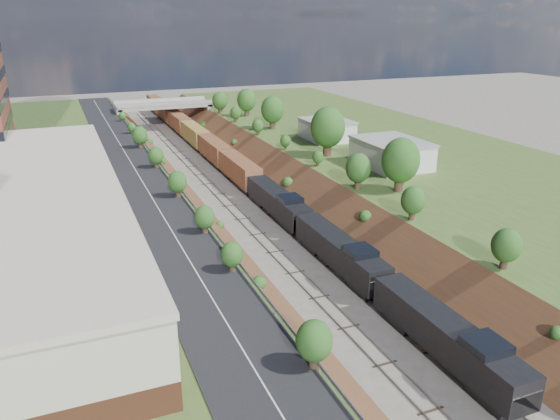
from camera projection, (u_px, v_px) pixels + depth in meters
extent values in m
cube|color=#3B5824|center=(16.00, 209.00, 76.74)|extent=(44.00, 180.00, 5.00)
cube|color=#3B5824|center=(409.00, 163.00, 100.32)|extent=(44.00, 180.00, 5.00)
cube|color=brown|center=(172.00, 206.00, 85.45)|extent=(10.00, 180.00, 10.00)
cube|color=brown|center=(300.00, 190.00, 93.31)|extent=(10.00, 180.00, 10.00)
cube|color=gray|center=(224.00, 199.00, 88.42)|extent=(1.58, 180.00, 0.18)
cube|color=gray|center=(254.00, 195.00, 90.28)|extent=(1.58, 180.00, 0.18)
cube|color=black|center=(140.00, 178.00, 82.14)|extent=(8.00, 180.00, 0.10)
cube|color=#99999E|center=(167.00, 172.00, 83.43)|extent=(0.06, 171.00, 0.30)
cube|color=brown|center=(53.00, 236.00, 58.16)|extent=(14.00, 62.00, 2.20)
cube|color=beige|center=(48.00, 207.00, 57.06)|extent=(14.00, 62.00, 4.30)
cube|color=beige|center=(45.00, 185.00, 56.25)|extent=(14.30, 62.30, 0.50)
cube|color=gray|center=(119.00, 120.00, 138.21)|extent=(1.50, 8.00, 6.20)
cube|color=gray|center=(207.00, 114.00, 146.42)|extent=(1.50, 8.00, 6.20)
cube|color=gray|center=(163.00, 105.00, 141.27)|extent=(24.00, 8.00, 1.00)
cube|color=gray|center=(166.00, 104.00, 137.52)|extent=(24.00, 0.30, 0.80)
cube|color=gray|center=(160.00, 100.00, 144.48)|extent=(24.00, 0.30, 0.80)
cube|color=silver|center=(391.00, 154.00, 88.44)|extent=(9.00, 12.00, 4.00)
cube|color=silver|center=(327.00, 130.00, 107.49)|extent=(8.00, 10.00, 3.60)
cylinder|color=#473323|center=(399.00, 182.00, 75.91)|extent=(1.30, 1.30, 2.62)
ellipsoid|color=#315E21|center=(401.00, 160.00, 74.84)|extent=(5.25, 5.25, 6.30)
cylinder|color=#473323|center=(252.00, 286.00, 48.44)|extent=(0.66, 0.66, 1.22)
ellipsoid|color=#315E21|center=(252.00, 271.00, 47.94)|extent=(2.45, 2.45, 2.94)
cube|color=black|center=(494.00, 396.00, 42.21)|extent=(2.40, 4.00, 0.90)
cube|color=black|center=(445.00, 335.00, 46.89)|extent=(3.04, 18.25, 2.96)
cube|color=black|center=(511.00, 394.00, 40.45)|extent=(2.80, 3.00, 1.80)
cube|color=silver|center=(513.00, 383.00, 40.11)|extent=(2.80, 3.00, 0.15)
cube|color=black|center=(486.00, 346.00, 42.28)|extent=(2.98, 3.10, 0.90)
cube|color=black|center=(339.00, 250.00, 63.65)|extent=(3.04, 18.25, 2.96)
cube|color=black|center=(278.00, 201.00, 80.42)|extent=(3.04, 18.25, 2.96)
cube|color=brown|center=(186.00, 127.00, 131.46)|extent=(3.04, 97.26, 3.65)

